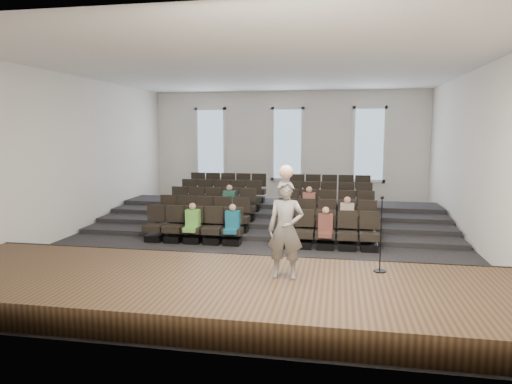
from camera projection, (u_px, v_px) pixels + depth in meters
ground at (261, 241)px, 13.64m from camera, size 14.00×14.00×0.00m
ceiling at (261, 69)px, 12.98m from camera, size 12.00×14.00×0.02m
wall_back at (288, 149)px, 20.16m from camera, size 12.00×0.04×5.00m
wall_front at (177, 185)px, 6.47m from camera, size 12.00×0.04×5.00m
wall_left at (73, 156)px, 14.38m from camera, size 0.04×14.00×5.00m
wall_right at (481, 160)px, 12.24m from camera, size 0.04×14.00×5.00m
stage at (215, 291)px, 8.64m from camera, size 11.80×3.60×0.50m
stage_lip at (236, 265)px, 10.36m from camera, size 11.80×0.06×0.52m
risers at (275, 215)px, 16.71m from camera, size 11.80×4.80×0.60m
seating_rows at (269, 210)px, 15.06m from camera, size 6.80×4.70×1.67m
windows at (287, 144)px, 20.07m from camera, size 8.44×0.10×3.24m
audience at (274, 213)px, 13.77m from camera, size 4.85×2.64×1.10m
speaker at (286, 229)px, 8.58m from camera, size 0.68×0.45×1.85m
mic_stand at (380, 249)px, 8.98m from camera, size 0.25×0.25×1.52m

